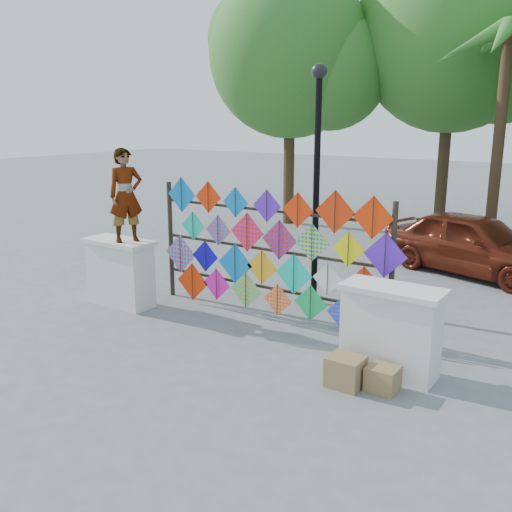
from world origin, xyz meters
name	(u,v)px	position (x,y,z in m)	size (l,w,h in m)	color
ground	(242,330)	(0.00, 0.00, 0.00)	(80.00, 80.00, 0.00)	gray
parapet_left	(120,272)	(-2.70, -0.20, 0.65)	(1.40, 0.65, 1.28)	white
parapet_right	(390,330)	(2.70, -0.20, 0.65)	(1.40, 0.65, 1.28)	white
kite_rack	(269,253)	(0.08, 0.73, 1.21)	(4.92, 0.24, 2.42)	black
tree_west	(293,56)	(-4.40, 9.03, 5.38)	(5.85, 5.20, 8.01)	#49361F
tree_mid	(457,40)	(0.11, 11.03, 5.77)	(6.30, 5.60, 8.61)	#49361F
palm_tree	(507,56)	(2.20, 8.00, 4.95)	(3.62, 3.62, 5.83)	#49361F
vendor_woman	(126,195)	(-2.44, -0.20, 2.14)	(0.62, 0.41, 1.71)	#99999E
sedan	(474,244)	(2.32, 5.86, 0.71)	(1.69, 4.20, 1.43)	#531A0E
lamppost	(317,163)	(0.30, 2.00, 2.69)	(0.28, 0.28, 4.46)	black
cardboard_box_near	(346,371)	(2.36, -0.90, 0.21)	(0.47, 0.42, 0.42)	#8B6143
cardboard_box_far	(383,379)	(2.83, -0.75, 0.17)	(0.40, 0.37, 0.34)	#8B6143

